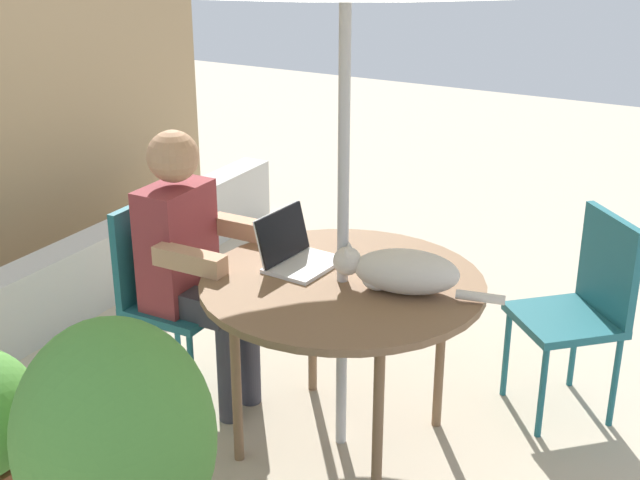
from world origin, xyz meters
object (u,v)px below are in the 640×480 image
at_px(person_seated, 191,255).
at_px(cat, 400,271).
at_px(patio_table, 342,293).
at_px(potted_plant_near_fence, 118,460).
at_px(laptop, 293,250).
at_px(chair_empty, 585,299).
at_px(chair_occupied, 164,283).

xyz_separation_m(person_seated, cat, (0.01, -0.97, 0.12)).
height_order(patio_table, person_seated, person_seated).
relative_size(person_seated, potted_plant_near_fence, 1.22).
bearing_deg(cat, potted_plant_near_fence, 160.36).
bearing_deg(cat, laptop, 85.82).
distance_m(patio_table, chair_empty, 1.09).
bearing_deg(laptop, person_seated, 95.63).
bearing_deg(patio_table, chair_occupied, 90.00).
bearing_deg(cat, chair_empty, -37.44).
height_order(laptop, cat, laptop).
distance_m(chair_empty, potted_plant_near_fence, 2.10).
relative_size(person_seated, cat, 1.93).
xyz_separation_m(chair_occupied, potted_plant_near_fence, (-1.13, -0.72, 0.03)).
height_order(chair_occupied, chair_empty, same).
distance_m(laptop, potted_plant_near_fence, 1.21).
height_order(laptop, potted_plant_near_fence, potted_plant_near_fence).
distance_m(chair_occupied, laptop, 0.70).
relative_size(chair_empty, cat, 1.40).
bearing_deg(laptop, chair_empty, -56.56).
height_order(patio_table, cat, cat).
bearing_deg(patio_table, cat, -87.12).
xyz_separation_m(chair_empty, laptop, (-0.69, 1.04, 0.27)).
height_order(person_seated, potted_plant_near_fence, person_seated).
xyz_separation_m(laptop, cat, (-0.04, -0.49, 0.02)).
height_order(patio_table, potted_plant_near_fence, potted_plant_near_fence).
bearing_deg(person_seated, cat, -89.30).
distance_m(patio_table, laptop, 0.28).
relative_size(chair_empty, potted_plant_near_fence, 0.89).
distance_m(chair_occupied, potted_plant_near_fence, 1.34).
xyz_separation_m(patio_table, chair_empty, (0.73, -0.79, -0.15)).
bearing_deg(laptop, patio_table, -100.70).
relative_size(chair_occupied, cat, 1.40).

